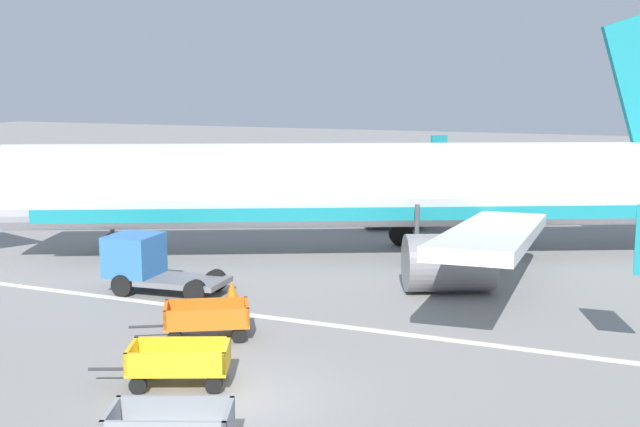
{
  "coord_description": "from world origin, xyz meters",
  "views": [
    {
      "loc": [
        9.57,
        -16.85,
        7.62
      ],
      "look_at": [
        -2.62,
        11.08,
        2.8
      ],
      "focal_mm": 46.74,
      "sensor_mm": 36.0,
      "label": 1
    }
  ],
  "objects_px": {
    "baggage_cart_second_in_row": "(179,363)",
    "service_truck_beside_carts": "(146,262)",
    "baggage_cart_third_in_row": "(206,319)",
    "traffic_cone_near_plane": "(232,290)",
    "airplane": "(376,187)",
    "traffic_cone_mid_apron": "(209,282)"
  },
  "relations": [
    {
      "from": "service_truck_beside_carts",
      "to": "baggage_cart_third_in_row",
      "type": "bearing_deg",
      "value": -38.85
    },
    {
      "from": "traffic_cone_mid_apron",
      "to": "baggage_cart_third_in_row",
      "type": "bearing_deg",
      "value": -59.56
    },
    {
      "from": "airplane",
      "to": "service_truck_beside_carts",
      "type": "relative_size",
      "value": 7.72
    },
    {
      "from": "airplane",
      "to": "baggage_cart_second_in_row",
      "type": "distance_m",
      "value": 17.35
    },
    {
      "from": "traffic_cone_mid_apron",
      "to": "traffic_cone_near_plane",
      "type": "bearing_deg",
      "value": -29.55
    },
    {
      "from": "baggage_cart_third_in_row",
      "to": "service_truck_beside_carts",
      "type": "xyz_separation_m",
      "value": [
        -4.98,
        4.01,
        0.5
      ]
    },
    {
      "from": "airplane",
      "to": "traffic_cone_near_plane",
      "type": "bearing_deg",
      "value": -102.48
    },
    {
      "from": "airplane",
      "to": "service_truck_beside_carts",
      "type": "xyz_separation_m",
      "value": [
        -5.5,
        -9.47,
        -1.95
      ]
    },
    {
      "from": "traffic_cone_near_plane",
      "to": "traffic_cone_mid_apron",
      "type": "bearing_deg",
      "value": 150.45
    },
    {
      "from": "baggage_cart_third_in_row",
      "to": "traffic_cone_near_plane",
      "type": "relative_size",
      "value": 5.07
    },
    {
      "from": "baggage_cart_third_in_row",
      "to": "traffic_cone_near_plane",
      "type": "height_order",
      "value": "baggage_cart_third_in_row"
    },
    {
      "from": "baggage_cart_third_in_row",
      "to": "traffic_cone_near_plane",
      "type": "bearing_deg",
      "value": 109.88
    },
    {
      "from": "baggage_cart_second_in_row",
      "to": "service_truck_beside_carts",
      "type": "bearing_deg",
      "value": 129.77
    },
    {
      "from": "baggage_cart_third_in_row",
      "to": "traffic_cone_mid_apron",
      "type": "height_order",
      "value": "baggage_cart_third_in_row"
    },
    {
      "from": "service_truck_beside_carts",
      "to": "airplane",
      "type": "bearing_deg",
      "value": 59.87
    },
    {
      "from": "traffic_cone_mid_apron",
      "to": "service_truck_beside_carts",
      "type": "bearing_deg",
      "value": -152.75
    },
    {
      "from": "baggage_cart_second_in_row",
      "to": "service_truck_beside_carts",
      "type": "height_order",
      "value": "service_truck_beside_carts"
    },
    {
      "from": "traffic_cone_mid_apron",
      "to": "baggage_cart_second_in_row",
      "type": "bearing_deg",
      "value": -63.32
    },
    {
      "from": "traffic_cone_near_plane",
      "to": "traffic_cone_mid_apron",
      "type": "height_order",
      "value": "traffic_cone_near_plane"
    },
    {
      "from": "traffic_cone_near_plane",
      "to": "baggage_cart_second_in_row",
      "type": "bearing_deg",
      "value": -69.56
    },
    {
      "from": "service_truck_beside_carts",
      "to": "baggage_cart_second_in_row",
      "type": "bearing_deg",
      "value": -50.23
    },
    {
      "from": "traffic_cone_mid_apron",
      "to": "airplane",
      "type": "bearing_deg",
      "value": 67.56
    }
  ]
}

